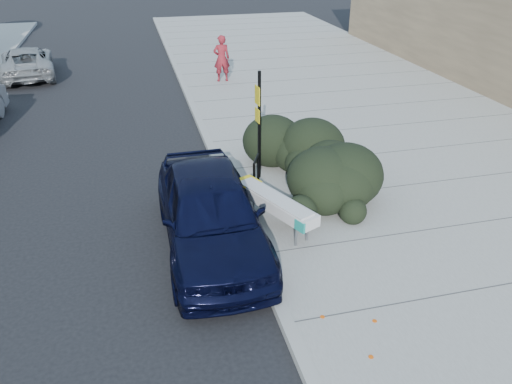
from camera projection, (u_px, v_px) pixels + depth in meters
ground at (258, 261)px, 9.95m from camera, size 120.00×120.00×0.00m
sidewalk_near at (394, 140)px, 15.39m from camera, size 11.20×50.00×0.15m
curb_near at (215, 157)px, 14.19m from camera, size 0.22×50.00×0.17m
bench at (274, 202)px, 10.60m from camera, size 1.39×2.35×0.71m
bike_rack at (256, 172)px, 11.91m from camera, size 0.30×0.59×0.93m
sign_post at (259, 120)px, 12.20m from camera, size 0.11×0.32×2.77m
hedge at (315, 155)px, 12.27m from camera, size 3.22×4.52×1.53m
sedan_navy at (211, 212)px, 10.00m from camera, size 1.99×4.88×1.66m
suv_silver at (27, 62)px, 21.86m from camera, size 2.74×4.86×1.28m
pedestrian at (222, 58)px, 20.54m from camera, size 0.69×0.46×1.88m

